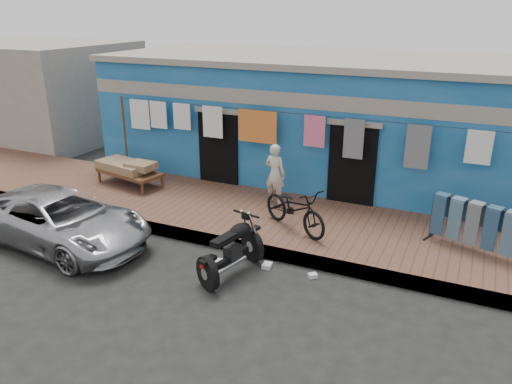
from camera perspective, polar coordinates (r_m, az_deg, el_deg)
name	(u,v)px	position (r m, az deg, el deg)	size (l,w,h in m)	color
ground	(208,291)	(8.79, -5.54, -11.24)	(80.00, 80.00, 0.00)	black
sidewalk	(275,221)	(11.12, 2.15, -3.31)	(28.00, 3.00, 0.25)	brown
curb	(247,248)	(9.92, -1.09, -6.39)	(28.00, 0.10, 0.25)	gray
building	(330,117)	(14.25, 8.47, 8.43)	(12.20, 5.20, 3.36)	#135592
neighbor_left	(40,91)	(20.23, -23.47, 10.57)	(6.00, 5.00, 3.40)	#9E9384
clothesline	(272,132)	(11.89, 1.87, 6.90)	(10.06, 0.06, 2.10)	brown
car	(61,219)	(10.87, -21.43, -2.86)	(1.82, 4.00, 1.13)	#A8A8AC
seated_person	(275,174)	(11.54, 2.20, 2.08)	(0.51, 0.34, 1.43)	beige
bicycle	(295,203)	(10.21, 4.50, -1.32)	(0.63, 1.78, 1.15)	black
motorcycle	(231,248)	(9.03, -2.86, -6.40)	(0.89, 1.71, 1.05)	black
charpoy	(130,173)	(13.28, -14.23, 2.12)	(2.01, 1.24, 0.63)	brown
jeans_rack	(483,228)	(10.17, 24.49, -3.79)	(2.09, 1.06, 0.99)	black
litter_a	(221,262)	(9.58, -3.99, -8.01)	(0.20, 0.16, 0.09)	silver
litter_b	(313,276)	(9.19, 6.49, -9.48)	(0.16, 0.12, 0.08)	silver
litter_c	(267,265)	(9.46, 1.29, -8.39)	(0.20, 0.16, 0.08)	silver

